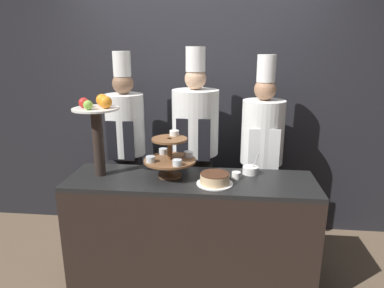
# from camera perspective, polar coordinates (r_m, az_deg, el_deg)

# --- Properties ---
(wall_back) EXTENTS (10.00, 0.06, 2.80)m
(wall_back) POSITION_cam_1_polar(r_m,az_deg,el_deg) (3.43, 1.47, 8.25)
(wall_back) COLOR #232328
(wall_back) RESTS_ON ground_plane
(buffet_counter) EXTENTS (1.91, 0.55, 0.88)m
(buffet_counter) POSITION_cam_1_polar(r_m,az_deg,el_deg) (2.83, -0.21, -14.15)
(buffet_counter) COLOR black
(buffet_counter) RESTS_ON ground_plane
(tiered_stand) EXTENTS (0.40, 0.40, 0.35)m
(tiered_stand) POSITION_cam_1_polar(r_m,az_deg,el_deg) (2.64, -3.69, -1.99)
(tiered_stand) COLOR brown
(tiered_stand) RESTS_ON buffet_counter
(fruit_pedestal) EXTENTS (0.35, 0.35, 0.63)m
(fruit_pedestal) POSITION_cam_1_polar(r_m,az_deg,el_deg) (2.69, -15.45, 3.40)
(fruit_pedestal) COLOR #2D231E
(fruit_pedestal) RESTS_ON buffet_counter
(cake_round) EXTENTS (0.27, 0.27, 0.08)m
(cake_round) POSITION_cam_1_polar(r_m,az_deg,el_deg) (2.53, 3.82, -5.85)
(cake_round) COLOR white
(cake_round) RESTS_ON buffet_counter
(cup_white) EXTENTS (0.07, 0.07, 0.05)m
(cup_white) POSITION_cam_1_polar(r_m,az_deg,el_deg) (2.65, 7.38, -5.20)
(cup_white) COLOR white
(cup_white) RESTS_ON buffet_counter
(serving_bowl_far) EXTENTS (0.12, 0.12, 0.16)m
(serving_bowl_far) POSITION_cam_1_polar(r_m,az_deg,el_deg) (2.77, 9.72, -4.31)
(serving_bowl_far) COLOR white
(serving_bowl_far) RESTS_ON buffet_counter
(chef_left) EXTENTS (0.35, 0.35, 1.82)m
(chef_left) POSITION_cam_1_polar(r_m,az_deg,el_deg) (3.26, -10.94, 0.38)
(chef_left) COLOR #28282D
(chef_left) RESTS_ON ground_plane
(chef_center_left) EXTENTS (0.42, 0.42, 1.86)m
(chef_center_left) POSITION_cam_1_polar(r_m,az_deg,el_deg) (3.13, 0.55, 0.31)
(chef_center_left) COLOR #38332D
(chef_center_left) RESTS_ON ground_plane
(chef_center_right) EXTENTS (0.37, 0.37, 1.79)m
(chef_center_right) POSITION_cam_1_polar(r_m,az_deg,el_deg) (3.15, 11.54, -0.78)
(chef_center_right) COLOR #38332D
(chef_center_right) RESTS_ON ground_plane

